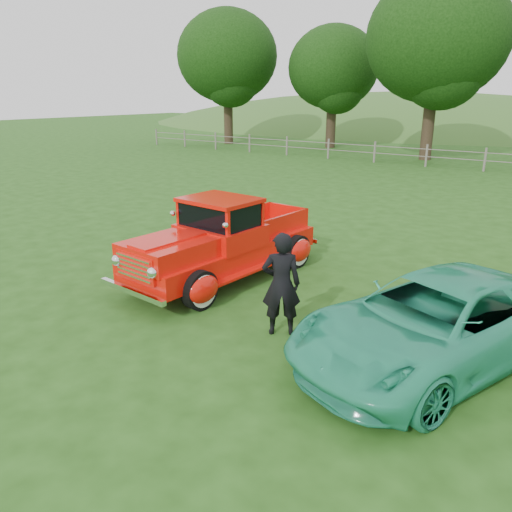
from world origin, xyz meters
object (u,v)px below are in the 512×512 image
Objects in this scene: man at (281,284)px; tree_near_west at (437,38)px; teal_sedan at (435,322)px; red_pickup at (223,242)px; tree_mid_west at (333,68)px; tree_far_west at (227,56)px.

tree_near_west is at bearing -112.83° from man.
man is at bearing -147.65° from teal_sedan.
teal_sedan is (4.84, -1.01, -0.14)m from red_pickup.
teal_sedan is (7.73, -23.90, -6.14)m from tree_near_west.
tree_mid_west reaches higher than man.
tree_far_west reaches higher than tree_mid_west.
red_pickup is (2.89, -22.88, -6.00)m from tree_near_west.
tree_near_west is 2.04× the size of red_pickup.
tree_mid_west is at bearing 140.43° from teal_sedan.
red_pickup is 2.91m from man.
man is at bearing -64.00° from tree_mid_west.
red_pickup is (10.89, -25.88, -4.75)m from tree_mid_west.
man is (13.37, -27.41, -4.67)m from tree_mid_west.
tree_mid_west is 4.80× the size of man.
man reaches higher than teal_sedan.
tree_near_west reaches higher than man.
tree_mid_west is at bearing 117.08° from red_pickup.
man is at bearing -49.93° from tree_far_west.
tree_near_west is at bearing 128.04° from teal_sedan.
tree_mid_west reaches higher than teal_sedan.
teal_sedan is at bearing -46.37° from tree_far_west.
tree_near_west is at bearing -3.58° from tree_far_west.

